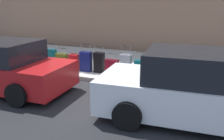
% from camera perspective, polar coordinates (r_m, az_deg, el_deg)
% --- Properties ---
extents(ground_plane, '(40.00, 40.00, 0.00)m').
position_cam_1_polar(ground_plane, '(8.31, -5.46, -2.73)').
color(ground_plane, black).
extents(sidewalk_curb, '(18.00, 5.00, 0.14)m').
position_cam_1_polar(sidewalk_curb, '(10.50, 0.57, 1.68)').
color(sidewalk_curb, '#ADA89E').
rests_on(sidewalk_curb, ground_plane).
extents(suitcase_black_0, '(0.51, 0.29, 0.98)m').
position_cam_1_polar(suitcase_black_0, '(8.05, 20.93, -0.83)').
color(suitcase_black_0, black).
rests_on(suitcase_black_0, sidewalk_curb).
extents(suitcase_navy_1, '(0.38, 0.25, 0.91)m').
position_cam_1_polar(suitcase_navy_1, '(8.15, 17.13, -0.40)').
color(suitcase_navy_1, navy).
rests_on(suitcase_navy_1, sidewalk_curb).
extents(suitcase_red_2, '(0.39, 0.24, 0.87)m').
position_cam_1_polar(suitcase_red_2, '(8.08, 13.60, -0.53)').
color(suitcase_red_2, red).
rests_on(suitcase_red_2, sidewalk_curb).
extents(suitcase_olive_3, '(0.45, 0.27, 0.84)m').
position_cam_1_polar(suitcase_olive_3, '(8.18, 10.07, 0.16)').
color(suitcase_olive_3, '#59601E').
rests_on(suitcase_olive_3, sidewalk_curb).
extents(suitcase_teal_4, '(0.39, 0.21, 0.88)m').
position_cam_1_polar(suitcase_teal_4, '(8.33, 6.65, 0.39)').
color(suitcase_teal_4, '#0F606B').
rests_on(suitcase_teal_4, sidewalk_curb).
extents(suitcase_silver_5, '(0.36, 0.23, 1.09)m').
position_cam_1_polar(suitcase_silver_5, '(8.35, 3.32, 1.15)').
color(suitcase_silver_5, '#9EA0A8').
rests_on(suitcase_silver_5, sidewalk_curb).
extents(suitcase_maroon_6, '(0.49, 0.26, 0.77)m').
position_cam_1_polar(suitcase_maroon_6, '(8.57, 0.02, 0.77)').
color(suitcase_maroon_6, maroon).
rests_on(suitcase_maroon_6, sidewalk_curb).
extents(suitcase_black_7, '(0.37, 0.26, 0.99)m').
position_cam_1_polar(suitcase_black_7, '(8.79, -3.08, 1.82)').
color(suitcase_black_7, black).
rests_on(suitcase_black_7, sidewalk_curb).
extents(suitcase_navy_8, '(0.44, 0.27, 1.05)m').
position_cam_1_polar(suitcase_navy_8, '(8.96, -6.18, 2.02)').
color(suitcase_navy_8, navy).
rests_on(suitcase_navy_8, sidewalk_curb).
extents(suitcase_red_9, '(0.35, 0.25, 0.65)m').
position_cam_1_polar(suitcase_red_9, '(9.22, -8.91, 1.84)').
color(suitcase_red_9, red).
rests_on(suitcase_red_9, sidewalk_curb).
extents(suitcase_olive_10, '(0.46, 0.23, 0.83)m').
position_cam_1_polar(suitcase_olive_10, '(9.44, -11.71, 2.07)').
color(suitcase_olive_10, '#59601E').
rests_on(suitcase_olive_10, sidewalk_curb).
extents(suitcase_teal_11, '(0.47, 0.22, 0.95)m').
position_cam_1_polar(suitcase_teal_11, '(9.82, -14.24, 2.78)').
color(suitcase_teal_11, '#0F606B').
rests_on(suitcase_teal_11, sidewalk_curb).
extents(fire_hydrant, '(0.39, 0.21, 0.74)m').
position_cam_1_polar(fire_hydrant, '(10.23, -17.75, 3.16)').
color(fire_hydrant, '#D89E0C').
rests_on(fire_hydrant, sidewalk_curb).
extents(bollard_post, '(0.15, 0.15, 0.73)m').
position_cam_1_polar(bollard_post, '(10.48, -20.67, 3.09)').
color(bollard_post, brown).
rests_on(bollard_post, sidewalk_curb).
extents(parked_car_white_0, '(4.56, 2.26, 1.61)m').
position_cam_1_polar(parked_car_white_0, '(5.76, 19.75, -4.22)').
color(parked_car_white_0, silver).
rests_on(parked_car_white_0, ground_plane).
extents(parked_car_red_1, '(4.41, 2.07, 1.53)m').
position_cam_1_polar(parked_car_red_1, '(8.13, -24.78, 0.72)').
color(parked_car_red_1, '#AD1619').
rests_on(parked_car_red_1, ground_plane).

